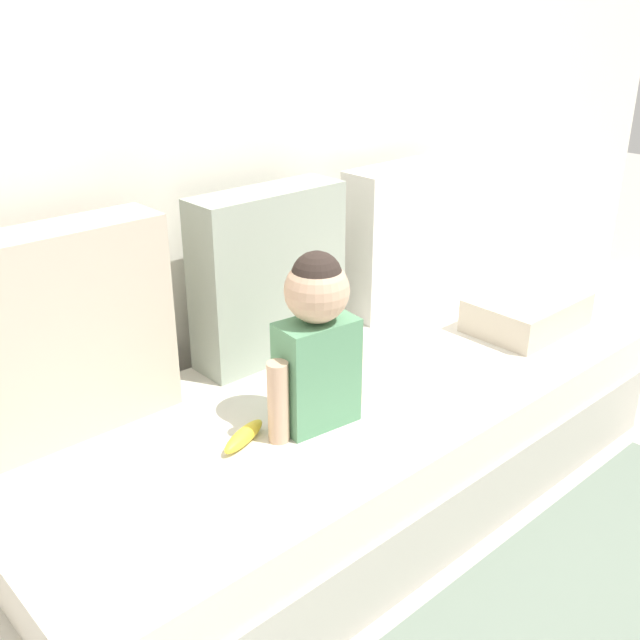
{
  "coord_description": "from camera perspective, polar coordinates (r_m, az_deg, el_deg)",
  "views": [
    {
      "loc": [
        -1.34,
        -1.37,
        1.44
      ],
      "look_at": [
        -0.09,
        0.0,
        0.62
      ],
      "focal_mm": 41.51,
      "sensor_mm": 36.0,
      "label": 1
    }
  ],
  "objects": [
    {
      "name": "folded_blanket",
      "position": [
        2.67,
        15.63,
        0.59
      ],
      "size": [
        0.4,
        0.28,
        0.12
      ],
      "primitive_type": "cube",
      "color": "beige",
      "rests_on": "couch"
    },
    {
      "name": "throw_pillow_center",
      "position": [
        2.31,
        -3.97,
        3.48
      ],
      "size": [
        0.5,
        0.16,
        0.54
      ],
      "primitive_type": "cube",
      "color": "#99A393",
      "rests_on": "couch"
    },
    {
      "name": "banana",
      "position": [
        1.94,
        -5.9,
        -8.9
      ],
      "size": [
        0.17,
        0.1,
        0.04
      ],
      "primitive_type": "ellipsoid",
      "rotation": [
        0.0,
        0.0,
        0.36
      ],
      "color": "yellow",
      "rests_on": "couch"
    },
    {
      "name": "throw_pillow_left",
      "position": [
        1.99,
        -18.95,
        -0.91
      ],
      "size": [
        0.54,
        0.16,
        0.55
      ],
      "primitive_type": "cube",
      "color": "#C1B29E",
      "rests_on": "couch"
    },
    {
      "name": "throw_pillow_right",
      "position": [
        2.74,
        6.94,
        6.52
      ],
      "size": [
        0.56,
        0.16,
        0.52
      ],
      "primitive_type": "cube",
      "color": "silver",
      "rests_on": "couch"
    },
    {
      "name": "toddler",
      "position": [
        1.91,
        -0.25,
        -1.34
      ],
      "size": [
        0.32,
        0.17,
        0.49
      ],
      "color": "#568E66",
      "rests_on": "couch"
    },
    {
      "name": "back_wall",
      "position": [
        2.37,
        -7.98,
        17.01
      ],
      "size": [
        5.33,
        0.1,
        2.34
      ],
      "primitive_type": "cube",
      "color": "silver",
      "rests_on": "ground"
    },
    {
      "name": "ground_plane",
      "position": [
        2.39,
        1.59,
        -13.24
      ],
      "size": [
        12.0,
        12.0,
        0.0
      ],
      "primitive_type": "plane",
      "color": "#B2ADA3"
    },
    {
      "name": "couch",
      "position": [
        2.29,
        1.64,
        -9.54
      ],
      "size": [
        2.13,
        0.86,
        0.37
      ],
      "color": "beige",
      "rests_on": "ground"
    }
  ]
}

